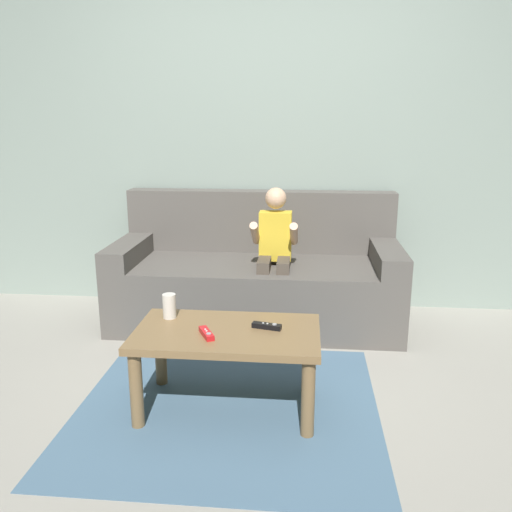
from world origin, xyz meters
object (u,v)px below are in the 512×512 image
object	(u,v)px
person_seated_on_couch	(275,250)
game_remote_black_center	(267,326)
couch	(257,278)
soda_can	(169,306)
game_remote_red_near_edge	(206,333)
coffee_table	(227,344)

from	to	relation	value
person_seated_on_couch	game_remote_black_center	distance (m)	0.97
couch	soda_can	distance (m)	1.11
game_remote_black_center	game_remote_red_near_edge	bearing A→B (deg)	-157.05
coffee_table	soda_can	bearing A→B (deg)	156.70
couch	game_remote_black_center	xyz separation A→B (m)	(0.15, -1.14, 0.12)
game_remote_red_near_edge	coffee_table	bearing A→B (deg)	42.74
game_remote_red_near_edge	game_remote_black_center	distance (m)	0.29
game_remote_black_center	soda_can	bearing A→B (deg)	169.04
soda_can	game_remote_black_center	bearing A→B (deg)	-10.96
couch	game_remote_red_near_edge	distance (m)	1.26
person_seated_on_couch	game_remote_black_center	size ratio (longest dim) A/B	6.49
coffee_table	person_seated_on_couch	bearing A→B (deg)	80.77
game_remote_black_center	soda_can	distance (m)	0.50
coffee_table	game_remote_red_near_edge	xyz separation A→B (m)	(-0.08, -0.08, 0.08)
game_remote_red_near_edge	game_remote_black_center	bearing A→B (deg)	22.95
couch	soda_can	bearing A→B (deg)	-107.96
couch	game_remote_black_center	world-z (taller)	couch
game_remote_red_near_edge	soda_can	distance (m)	0.31
person_seated_on_couch	game_remote_red_near_edge	bearing A→B (deg)	-102.82
couch	game_remote_black_center	size ratio (longest dim) A/B	13.19
couch	game_remote_black_center	bearing A→B (deg)	-82.34
game_remote_black_center	person_seated_on_couch	bearing A→B (deg)	91.33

